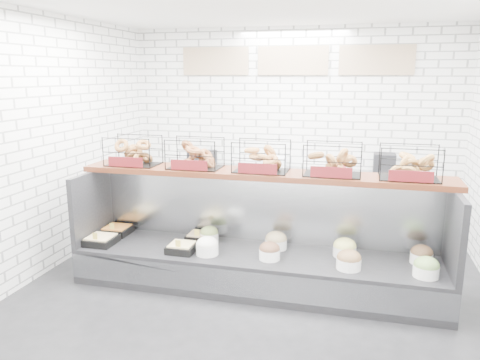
# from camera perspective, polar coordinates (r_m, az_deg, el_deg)

# --- Properties ---
(ground) EXTENTS (5.50, 5.50, 0.00)m
(ground) POSITION_cam_1_polar(r_m,az_deg,el_deg) (5.08, 1.21, -14.20)
(ground) COLOR black
(ground) RESTS_ON ground
(room_shell) EXTENTS (5.02, 5.51, 3.01)m
(room_shell) POSITION_cam_1_polar(r_m,az_deg,el_deg) (5.12, 2.89, 10.02)
(room_shell) COLOR white
(room_shell) RESTS_ON ground
(display_case) EXTENTS (4.00, 0.90, 1.20)m
(display_case) POSITION_cam_1_polar(r_m,az_deg,el_deg) (5.24, 2.20, -9.36)
(display_case) COLOR black
(display_case) RESTS_ON ground
(bagel_shelf) EXTENTS (4.10, 0.50, 0.40)m
(bagel_shelf) POSITION_cam_1_polar(r_m,az_deg,el_deg) (5.12, 2.55, 2.40)
(bagel_shelf) COLOR #3E190D
(bagel_shelf) RESTS_ON display_case
(prep_counter) EXTENTS (4.00, 0.60, 1.20)m
(prep_counter) POSITION_cam_1_polar(r_m,az_deg,el_deg) (7.15, 5.68, -2.14)
(prep_counter) COLOR #93969B
(prep_counter) RESTS_ON ground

